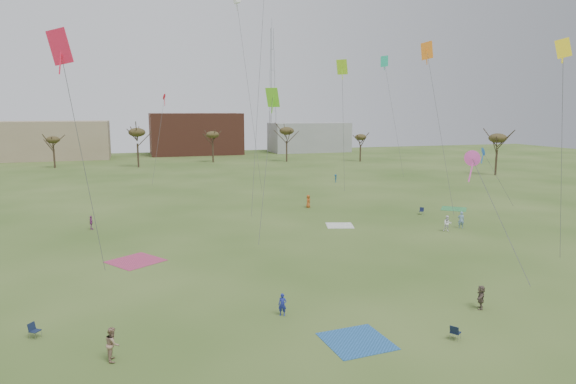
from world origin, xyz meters
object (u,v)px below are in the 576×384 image
object	(u,v)px
camp_chair_right	(421,212)
flyer_near_right	(282,305)
radio_tower	(272,90)
camp_chair_left	(35,334)
camp_chair_center	(455,335)

from	to	relation	value
camp_chair_right	flyer_near_right	bearing A→B (deg)	-93.74
flyer_near_right	camp_chair_right	bearing A→B (deg)	71.36
flyer_near_right	radio_tower	bearing A→B (deg)	101.98
camp_chair_right	radio_tower	size ratio (longest dim) A/B	0.02
radio_tower	camp_chair_right	bearing A→B (deg)	-95.18
camp_chair_right	camp_chair_left	bearing A→B (deg)	-107.27
camp_chair_center	camp_chair_right	xyz separation A→B (m)	(17.11, 30.78, 0.00)
camp_chair_left	radio_tower	world-z (taller)	radio_tower
camp_chair_center	camp_chair_right	distance (m)	35.22
flyer_near_right	camp_chair_center	world-z (taller)	flyer_near_right
flyer_near_right	camp_chair_left	bearing A→B (deg)	-157.40
camp_chair_right	camp_chair_center	bearing A→B (deg)	-76.90
camp_chair_left	camp_chair_center	distance (m)	23.82
flyer_near_right	radio_tower	xyz separation A→B (m)	(34.72, 126.95, 18.49)
camp_chair_right	radio_tower	world-z (taller)	radio_tower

